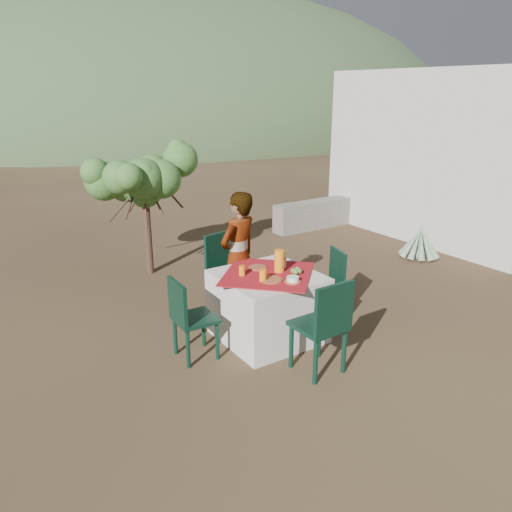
{
  "coord_description": "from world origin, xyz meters",
  "views": [
    {
      "loc": [
        -3.11,
        -4.09,
        2.67
      ],
      "look_at": [
        -0.11,
        0.48,
        0.83
      ],
      "focal_mm": 35.0,
      "sensor_mm": 36.0,
      "label": 1
    }
  ],
  "objects_px": {
    "person": "(239,256)",
    "guesthouse": "(467,153)",
    "chair_far": "(224,266)",
    "shrub_tree": "(147,184)",
    "chair_left": "(188,316)",
    "agave": "(420,244)",
    "chair_right": "(329,280)",
    "juice_pitcher": "(279,261)",
    "chair_near": "(325,323)",
    "table": "(268,306)"
  },
  "relations": [
    {
      "from": "table",
      "to": "chair_far",
      "type": "xyz_separation_m",
      "value": [
        0.05,
        1.05,
        0.14
      ]
    },
    {
      "from": "agave",
      "to": "shrub_tree",
      "type": "bearing_deg",
      "value": 155.47
    },
    {
      "from": "table",
      "to": "person",
      "type": "height_order",
      "value": "person"
    },
    {
      "from": "agave",
      "to": "chair_left",
      "type": "bearing_deg",
      "value": -169.26
    },
    {
      "from": "chair_far",
      "to": "chair_left",
      "type": "xyz_separation_m",
      "value": [
        -1.0,
        -1.01,
        -0.03
      ]
    },
    {
      "from": "shrub_tree",
      "to": "juice_pitcher",
      "type": "bearing_deg",
      "value": -81.5
    },
    {
      "from": "chair_far",
      "to": "shrub_tree",
      "type": "xyz_separation_m",
      "value": [
        -0.32,
        1.68,
        0.83
      ]
    },
    {
      "from": "chair_left",
      "to": "person",
      "type": "bearing_deg",
      "value": -56.5
    },
    {
      "from": "table",
      "to": "chair_right",
      "type": "height_order",
      "value": "chair_right"
    },
    {
      "from": "chair_far",
      "to": "guesthouse",
      "type": "bearing_deg",
      "value": -7.12
    },
    {
      "from": "table",
      "to": "juice_pitcher",
      "type": "height_order",
      "value": "juice_pitcher"
    },
    {
      "from": "agave",
      "to": "person",
      "type": "bearing_deg",
      "value": -175.48
    },
    {
      "from": "person",
      "to": "guesthouse",
      "type": "bearing_deg",
      "value": 171.82
    },
    {
      "from": "juice_pitcher",
      "to": "shrub_tree",
      "type": "bearing_deg",
      "value": 98.5
    },
    {
      "from": "chair_far",
      "to": "agave",
      "type": "relative_size",
      "value": 1.33
    },
    {
      "from": "chair_right",
      "to": "guesthouse",
      "type": "height_order",
      "value": "guesthouse"
    },
    {
      "from": "chair_near",
      "to": "agave",
      "type": "relative_size",
      "value": 1.39
    },
    {
      "from": "agave",
      "to": "juice_pitcher",
      "type": "relative_size",
      "value": 2.89
    },
    {
      "from": "person",
      "to": "shrub_tree",
      "type": "relative_size",
      "value": 0.91
    },
    {
      "from": "person",
      "to": "guesthouse",
      "type": "height_order",
      "value": "guesthouse"
    },
    {
      "from": "person",
      "to": "juice_pitcher",
      "type": "height_order",
      "value": "person"
    },
    {
      "from": "chair_far",
      "to": "person",
      "type": "relative_size",
      "value": 0.6
    },
    {
      "from": "shrub_tree",
      "to": "guesthouse",
      "type": "relative_size",
      "value": 0.41
    },
    {
      "from": "guesthouse",
      "to": "juice_pitcher",
      "type": "xyz_separation_m",
      "value": [
        -5.68,
        -1.74,
        -0.62
      ]
    },
    {
      "from": "chair_far",
      "to": "chair_left",
      "type": "distance_m",
      "value": 1.42
    },
    {
      "from": "person",
      "to": "shrub_tree",
      "type": "bearing_deg",
      "value": -101.07
    },
    {
      "from": "chair_right",
      "to": "guesthouse",
      "type": "xyz_separation_m",
      "value": [
        4.86,
        1.66,
        1.03
      ]
    },
    {
      "from": "guesthouse",
      "to": "chair_near",
      "type": "bearing_deg",
      "value": -155.44
    },
    {
      "from": "chair_far",
      "to": "person",
      "type": "height_order",
      "value": "person"
    },
    {
      "from": "chair_right",
      "to": "person",
      "type": "distance_m",
      "value": 1.14
    },
    {
      "from": "chair_right",
      "to": "juice_pitcher",
      "type": "relative_size",
      "value": 3.42
    },
    {
      "from": "table",
      "to": "juice_pitcher",
      "type": "relative_size",
      "value": 5.31
    },
    {
      "from": "shrub_tree",
      "to": "guesthouse",
      "type": "height_order",
      "value": "guesthouse"
    },
    {
      "from": "chair_near",
      "to": "agave",
      "type": "bearing_deg",
      "value": -154.31
    },
    {
      "from": "table",
      "to": "guesthouse",
      "type": "relative_size",
      "value": 0.31
    },
    {
      "from": "chair_far",
      "to": "shrub_tree",
      "type": "bearing_deg",
      "value": 87.16
    },
    {
      "from": "guesthouse",
      "to": "juice_pitcher",
      "type": "height_order",
      "value": "guesthouse"
    },
    {
      "from": "shrub_tree",
      "to": "chair_right",
      "type": "bearing_deg",
      "value": -65.35
    },
    {
      "from": "table",
      "to": "chair_right",
      "type": "distance_m",
      "value": 0.96
    },
    {
      "from": "chair_near",
      "to": "chair_right",
      "type": "relative_size",
      "value": 1.17
    },
    {
      "from": "juice_pitcher",
      "to": "chair_near",
      "type": "bearing_deg",
      "value": -97.69
    },
    {
      "from": "chair_far",
      "to": "guesthouse",
      "type": "distance_m",
      "value": 5.89
    },
    {
      "from": "chair_right",
      "to": "person",
      "type": "xyz_separation_m",
      "value": [
        -0.94,
        0.57,
        0.31
      ]
    },
    {
      "from": "chair_far",
      "to": "chair_left",
      "type": "relative_size",
      "value": 1.07
    },
    {
      "from": "juice_pitcher",
      "to": "table",
      "type": "bearing_deg",
      "value": 173.06
    },
    {
      "from": "chair_right",
      "to": "person",
      "type": "relative_size",
      "value": 0.54
    },
    {
      "from": "juice_pitcher",
      "to": "chair_left",
      "type": "bearing_deg",
      "value": 176.75
    },
    {
      "from": "chair_near",
      "to": "table",
      "type": "bearing_deg",
      "value": -90.15
    },
    {
      "from": "chair_left",
      "to": "juice_pitcher",
      "type": "bearing_deg",
      "value": -91.26
    },
    {
      "from": "chair_right",
      "to": "juice_pitcher",
      "type": "xyz_separation_m",
      "value": [
        -0.81,
        -0.08,
        0.42
      ]
    }
  ]
}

